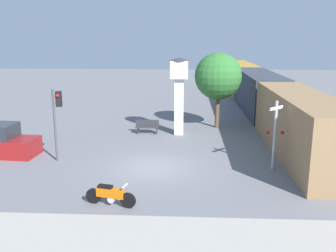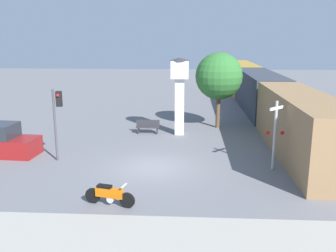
{
  "view_description": "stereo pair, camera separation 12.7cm",
  "coord_description": "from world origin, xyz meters",
  "px_view_note": "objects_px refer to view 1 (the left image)",
  "views": [
    {
      "loc": [
        1.69,
        -17.96,
        6.46
      ],
      "look_at": [
        0.68,
        1.05,
        1.93
      ],
      "focal_mm": 40.0,
      "sensor_mm": 36.0,
      "label": 1
    },
    {
      "loc": [
        1.81,
        -17.95,
        6.46
      ],
      "look_at": [
        0.68,
        1.05,
        1.93
      ],
      "focal_mm": 40.0,
      "sensor_mm": 36.0,
      "label": 2
    }
  ],
  "objects_px": {
    "freight_train": "(259,92)",
    "traffic_light": "(57,112)",
    "clock_tower": "(179,84)",
    "street_tree": "(218,76)",
    "motorcycle": "(110,195)",
    "railroad_crossing_signal": "(275,132)",
    "bench": "(147,126)"
  },
  "relations": [
    {
      "from": "clock_tower",
      "to": "street_tree",
      "type": "height_order",
      "value": "street_tree"
    },
    {
      "from": "motorcycle",
      "to": "street_tree",
      "type": "xyz_separation_m",
      "value": [
        5.14,
        13.43,
        3.29
      ]
    },
    {
      "from": "freight_train",
      "to": "bench",
      "type": "xyz_separation_m",
      "value": [
        -9.07,
        -8.52,
        -1.21
      ]
    },
    {
      "from": "railroad_crossing_signal",
      "to": "bench",
      "type": "relative_size",
      "value": 2.17
    },
    {
      "from": "freight_train",
      "to": "railroad_crossing_signal",
      "type": "distance_m",
      "value": 15.47
    },
    {
      "from": "motorcycle",
      "to": "street_tree",
      "type": "height_order",
      "value": "street_tree"
    },
    {
      "from": "motorcycle",
      "to": "traffic_light",
      "type": "xyz_separation_m",
      "value": [
        -3.83,
        5.32,
        2.21
      ]
    },
    {
      "from": "motorcycle",
      "to": "traffic_light",
      "type": "bearing_deg",
      "value": 139.48
    },
    {
      "from": "motorcycle",
      "to": "clock_tower",
      "type": "xyz_separation_m",
      "value": [
        2.41,
        11.31,
        2.98
      ]
    },
    {
      "from": "railroad_crossing_signal",
      "to": "bench",
      "type": "xyz_separation_m",
      "value": [
        -7.06,
        6.82,
        -1.41
      ]
    },
    {
      "from": "motorcycle",
      "to": "freight_train",
      "type": "bearing_deg",
      "value": 78.68
    },
    {
      "from": "freight_train",
      "to": "clock_tower",
      "type": "bearing_deg",
      "value": -128.7
    },
    {
      "from": "freight_train",
      "to": "bench",
      "type": "height_order",
      "value": "freight_train"
    },
    {
      "from": "clock_tower",
      "to": "street_tree",
      "type": "xyz_separation_m",
      "value": [
        2.74,
        2.12,
        0.32
      ]
    },
    {
      "from": "freight_train",
      "to": "railroad_crossing_signal",
      "type": "xyz_separation_m",
      "value": [
        -2.02,
        -15.33,
        0.2
      ]
    },
    {
      "from": "street_tree",
      "to": "bench",
      "type": "height_order",
      "value": "street_tree"
    },
    {
      "from": "railroad_crossing_signal",
      "to": "clock_tower",
      "type": "bearing_deg",
      "value": 126.02
    },
    {
      "from": "clock_tower",
      "to": "traffic_light",
      "type": "height_order",
      "value": "clock_tower"
    },
    {
      "from": "clock_tower",
      "to": "motorcycle",
      "type": "bearing_deg",
      "value": -102.01
    },
    {
      "from": "clock_tower",
      "to": "railroad_crossing_signal",
      "type": "distance_m",
      "value": 8.45
    },
    {
      "from": "clock_tower",
      "to": "traffic_light",
      "type": "relative_size",
      "value": 1.34
    },
    {
      "from": "motorcycle",
      "to": "freight_train",
      "type": "relative_size",
      "value": 0.05
    },
    {
      "from": "railroad_crossing_signal",
      "to": "street_tree",
      "type": "height_order",
      "value": "street_tree"
    },
    {
      "from": "freight_train",
      "to": "bench",
      "type": "relative_size",
      "value": 23.67
    },
    {
      "from": "clock_tower",
      "to": "railroad_crossing_signal",
      "type": "xyz_separation_m",
      "value": [
        4.89,
        -6.72,
        -1.52
      ]
    },
    {
      "from": "motorcycle",
      "to": "street_tree",
      "type": "distance_m",
      "value": 14.75
    },
    {
      "from": "bench",
      "to": "traffic_light",
      "type": "bearing_deg",
      "value": -123.73
    },
    {
      "from": "freight_train",
      "to": "traffic_light",
      "type": "distance_m",
      "value": 19.67
    },
    {
      "from": "traffic_light",
      "to": "railroad_crossing_signal",
      "type": "xyz_separation_m",
      "value": [
        11.12,
        -0.73,
        -0.76
      ]
    },
    {
      "from": "clock_tower",
      "to": "bench",
      "type": "bearing_deg",
      "value": 177.49
    },
    {
      "from": "motorcycle",
      "to": "bench",
      "type": "xyz_separation_m",
      "value": [
        0.23,
        11.4,
        0.04
      ]
    },
    {
      "from": "traffic_light",
      "to": "street_tree",
      "type": "relative_size",
      "value": 0.71
    }
  ]
}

